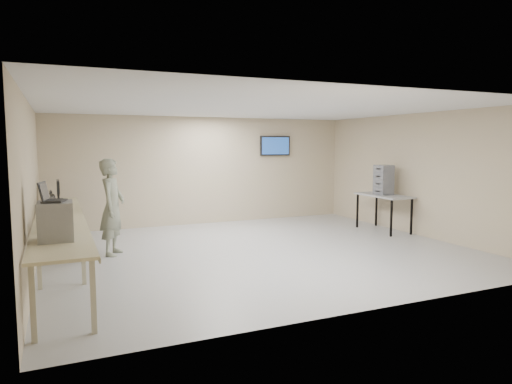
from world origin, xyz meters
name	(u,v)px	position (x,y,z in m)	size (l,w,h in m)	color
room	(260,179)	(0.03, 0.06, 1.41)	(8.01, 7.01, 2.81)	#B1B1B1
workbench	(61,222)	(-3.59, 0.00, 0.83)	(0.76, 6.00, 0.90)	#BCB486
equipment_box	(56,221)	(-3.65, -1.91, 1.14)	(0.41, 0.47, 0.48)	gray
laptop_on_box	(50,197)	(-3.70, -1.91, 1.45)	(0.34, 0.38, 0.25)	black
laptop_0	(58,226)	(-3.63, -1.24, 0.97)	(0.35, 0.38, 0.25)	black
laptop_1	(58,220)	(-3.62, -0.71, 0.97)	(0.32, 0.37, 0.26)	black
laptop_2	(57,214)	(-3.63, -0.02, 0.97)	(0.32, 0.37, 0.26)	black
laptop_3	(58,208)	(-3.62, 0.75, 0.97)	(0.36, 0.40, 0.28)	black
laptop_4	(58,204)	(-3.62, 1.26, 0.97)	(0.36, 0.40, 0.27)	black
laptop_5	(56,200)	(-3.65, 2.00, 0.97)	(0.30, 0.35, 0.26)	black
monitor_near	(58,189)	(-3.60, 2.30, 1.17)	(0.20, 0.45, 0.45)	black
monitor_far	(58,188)	(-3.60, 2.75, 1.15)	(0.19, 0.42, 0.42)	black
soldier	(112,207)	(-2.67, 0.86, 0.91)	(0.67, 0.44, 1.83)	gray
side_table	(384,198)	(3.60, 0.72, 0.81)	(0.69, 1.47, 0.88)	#9A9A9A
storage_bins	(384,180)	(3.58, 0.72, 1.24)	(0.34, 0.38, 0.72)	slate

